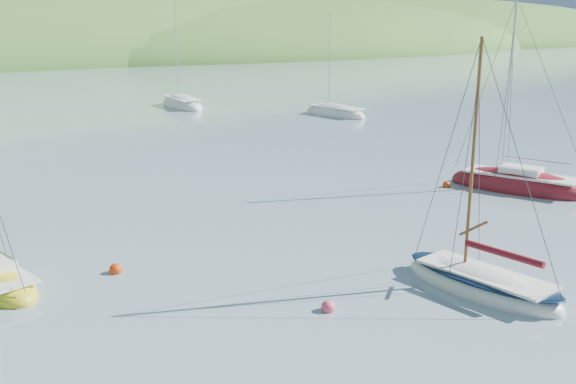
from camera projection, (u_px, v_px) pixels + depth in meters
ground at (459, 311)px, 20.76m from camera, size 700.00×700.00×0.00m
daysailer_white at (482, 284)px, 22.37m from camera, size 2.83×6.21×9.25m
sloop_red at (517, 186)px, 35.70m from camera, size 5.02×8.00×11.20m
distant_sloop_b at (182, 105)px, 70.34m from camera, size 4.01×9.18×12.71m
distant_sloop_d at (335, 114)px, 63.94m from camera, size 3.63×7.94×10.93m
mooring_buoys at (345, 253)px, 25.64m from camera, size 20.47×14.50×0.50m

